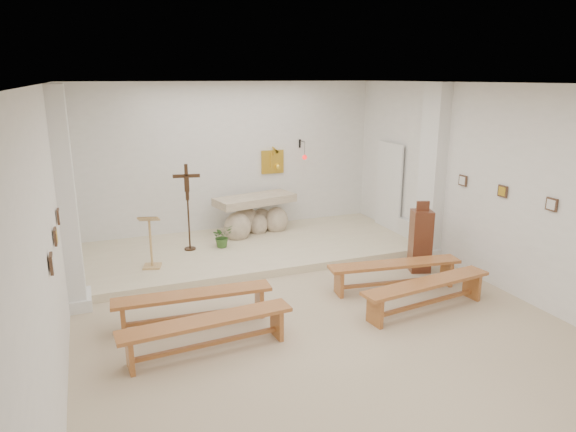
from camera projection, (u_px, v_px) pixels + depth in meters
name	position (u px, v px, depth m)	size (l,w,h in m)	color
ground	(320.00, 324.00, 7.71)	(7.00, 10.00, 0.00)	tan
wall_left	(53.00, 239.00, 6.01)	(0.02, 10.00, 3.50)	white
wall_right	(513.00, 192.00, 8.49)	(0.02, 10.00, 3.50)	white
wall_back	(229.00, 160.00, 11.73)	(7.00, 0.02, 3.50)	white
ceiling	(324.00, 85.00, 6.80)	(7.00, 10.00, 0.02)	silver
sanctuary_platform	(250.00, 249.00, 10.83)	(6.98, 3.00, 0.15)	beige
pilaster_left	(67.00, 201.00, 7.85)	(0.26, 0.55, 3.50)	white
pilaster_right	(432.00, 172.00, 10.24)	(0.26, 0.55, 3.50)	white
gold_wall_relief	(273.00, 162.00, 12.10)	(0.55, 0.04, 0.55)	gold
sanctuary_lamp	(304.00, 155.00, 12.08)	(0.11, 0.36, 0.44)	black
station_frame_left_front	(52.00, 263.00, 5.31)	(0.03, 0.20, 0.20)	#462E1E
station_frame_left_mid	(55.00, 237.00, 6.21)	(0.03, 0.20, 0.20)	#462E1E
station_frame_left_rear	(58.00, 216.00, 7.11)	(0.03, 0.20, 0.20)	#462E1E
station_frame_right_front	(552.00, 204.00, 7.77)	(0.03, 0.20, 0.20)	#462E1E
station_frame_right_mid	(503.00, 191.00, 8.67)	(0.03, 0.20, 0.20)	#462E1E
station_frame_right_rear	(463.00, 180.00, 9.57)	(0.03, 0.20, 0.20)	#462E1E
radiator_left	(74.00, 276.00, 8.85)	(0.10, 0.85, 0.52)	silver
radiator_right	(410.00, 233.00, 11.28)	(0.10, 0.85, 0.52)	silver
altar	(254.00, 217.00, 11.62)	(1.93, 1.09, 0.94)	beige
lectern	(150.00, 241.00, 9.45)	(0.43, 0.39, 1.04)	tan
crucifix_stand	(188.00, 201.00, 10.31)	(0.53, 0.23, 1.78)	#321F0F
potted_plant	(222.00, 236.00, 10.67)	(0.42, 0.36, 0.47)	#376026
donation_pedestal	(420.00, 240.00, 9.68)	(0.47, 0.47, 1.37)	brown
bench_left_front	(193.00, 301.00, 7.63)	(2.36, 0.51, 0.50)	#B06C33
bench_right_front	(395.00, 269.00, 8.87)	(2.37, 0.69, 0.50)	#B06C33
bench_left_second	(207.00, 327.00, 6.81)	(2.36, 0.53, 0.50)	#B06C33
bench_right_second	(427.00, 289.00, 8.05)	(2.37, 0.66, 0.50)	#B06C33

